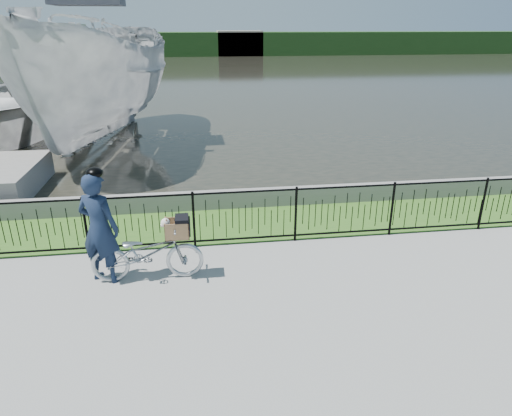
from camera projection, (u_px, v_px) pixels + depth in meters
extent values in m
plane|color=gray|center=(257.00, 286.00, 7.62)|extent=(120.00, 120.00, 0.00)
cube|color=#36611E|center=(240.00, 223.00, 10.01)|extent=(60.00, 2.00, 0.01)
plane|color=#28271E|center=(201.00, 76.00, 37.91)|extent=(120.00, 120.00, 0.00)
cube|color=slate|center=(236.00, 199.00, 10.85)|extent=(60.00, 0.30, 0.40)
cube|color=#1E3D17|center=(195.00, 44.00, 62.12)|extent=(120.00, 6.00, 3.00)
cube|color=#A39682|center=(52.00, 41.00, 57.77)|extent=(8.00, 4.00, 4.00)
cube|color=#A39682|center=(240.00, 43.00, 61.48)|extent=(6.00, 3.00, 3.20)
imported|color=#AAAFB6|center=(147.00, 253.00, 7.66)|extent=(1.87, 0.65, 0.98)
cube|color=black|center=(178.00, 237.00, 7.63)|extent=(0.38, 0.18, 0.02)
cube|color=#956C45|center=(178.00, 236.00, 7.63)|extent=(0.40, 0.31, 0.01)
cube|color=#956C45|center=(177.00, 225.00, 7.71)|extent=(0.40, 0.01, 0.30)
cube|color=#956C45|center=(177.00, 232.00, 7.44)|extent=(0.40, 0.02, 0.30)
cube|color=#956C45|center=(189.00, 228.00, 7.60)|extent=(0.02, 0.31, 0.30)
cube|color=#956C45|center=(165.00, 229.00, 7.55)|extent=(0.02, 0.31, 0.30)
cube|color=black|center=(182.00, 218.00, 7.52)|extent=(0.22, 0.33, 0.06)
cube|color=black|center=(190.00, 226.00, 7.59)|extent=(0.02, 0.33, 0.24)
ellipsoid|color=silver|center=(176.00, 230.00, 7.58)|extent=(0.31, 0.22, 0.20)
sphere|color=silver|center=(165.00, 223.00, 7.48)|extent=(0.15, 0.15, 0.15)
sphere|color=silver|center=(162.00, 225.00, 7.47)|extent=(0.07, 0.07, 0.07)
sphere|color=black|center=(161.00, 226.00, 7.46)|extent=(0.02, 0.02, 0.02)
cone|color=#9D6141|center=(165.00, 218.00, 7.52)|extent=(0.06, 0.08, 0.08)
cone|color=#9D6141|center=(166.00, 220.00, 7.43)|extent=(0.06, 0.08, 0.08)
imported|color=#131F36|center=(99.00, 228.00, 7.47)|extent=(0.83, 0.71, 1.92)
ellipsoid|color=black|center=(91.00, 173.00, 7.12)|extent=(0.26, 0.29, 0.18)
imported|color=silver|center=(98.00, 82.00, 15.62)|extent=(5.76, 11.89, 4.41)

